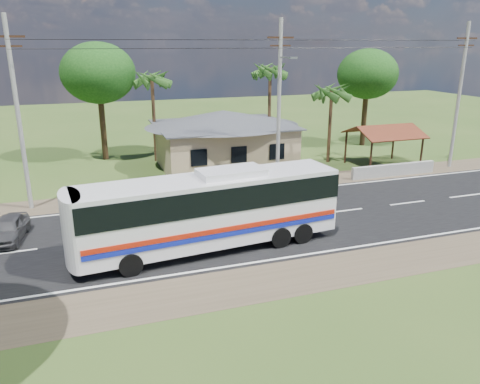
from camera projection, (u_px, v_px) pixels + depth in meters
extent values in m
plane|color=#304D1B|center=(273.00, 220.00, 26.19)|extent=(120.00, 120.00, 0.00)
cube|color=black|center=(273.00, 220.00, 26.18)|extent=(120.00, 10.00, 0.02)
cube|color=brown|center=(237.00, 188.00, 32.05)|extent=(120.00, 3.00, 0.01)
cube|color=brown|center=(330.00, 271.00, 20.32)|extent=(120.00, 3.00, 0.01)
cube|color=silver|center=(245.00, 195.00, 30.42)|extent=(120.00, 0.15, 0.01)
cube|color=silver|center=(311.00, 254.00, 21.94)|extent=(120.00, 0.15, 0.01)
cube|color=silver|center=(273.00, 220.00, 26.18)|extent=(120.00, 0.15, 0.01)
cube|color=tan|center=(223.00, 145.00, 37.74)|extent=(10.00, 8.00, 3.20)
cube|color=#4C4F54|center=(223.00, 125.00, 37.24)|extent=(10.60, 8.60, 0.10)
pyramid|color=#4C4F54|center=(223.00, 110.00, 36.89)|extent=(12.40, 10.00, 1.20)
cube|color=black|center=(199.00, 158.00, 33.16)|extent=(1.20, 0.08, 1.20)
cube|color=black|center=(239.00, 155.00, 34.08)|extent=(1.20, 0.08, 1.20)
cube|color=black|center=(277.00, 152.00, 35.00)|extent=(1.20, 0.08, 1.20)
cylinder|color=#371F14|center=(371.00, 157.00, 35.10)|extent=(0.16, 0.16, 2.60)
cylinder|color=#371F14|center=(346.00, 147.00, 38.35)|extent=(0.16, 0.16, 2.60)
cylinder|color=#371F14|center=(422.00, 153.00, 36.51)|extent=(0.16, 0.16, 2.60)
cylinder|color=#371F14|center=(393.00, 144.00, 39.76)|extent=(0.16, 0.16, 2.60)
cube|color=maroon|center=(393.00, 132.00, 35.95)|extent=(5.20, 2.28, 0.90)
cube|color=maroon|center=(376.00, 128.00, 37.94)|extent=(5.20, 2.28, 0.90)
cube|color=#371F14|center=(385.00, 126.00, 36.84)|extent=(5.20, 0.12, 0.12)
cube|color=#9E9E99|center=(393.00, 170.00, 34.76)|extent=(7.00, 0.30, 0.90)
cylinder|color=#9E9E99|center=(18.00, 116.00, 26.42)|extent=(0.26, 0.26, 11.00)
cube|color=#371F14|center=(7.00, 36.00, 25.11)|extent=(1.80, 0.12, 0.12)
cube|color=#371F14|center=(8.00, 46.00, 25.26)|extent=(1.40, 0.10, 0.10)
cylinder|color=#9E9E99|center=(279.00, 105.00, 31.30)|extent=(0.26, 0.26, 11.00)
cube|color=#371F14|center=(281.00, 37.00, 29.99)|extent=(1.80, 0.12, 0.12)
cube|color=#371F14|center=(280.00, 46.00, 30.14)|extent=(1.40, 0.10, 0.10)
cylinder|color=#9E9E99|center=(459.00, 97.00, 35.87)|extent=(0.26, 0.26, 11.00)
cube|color=#371F14|center=(467.00, 38.00, 34.57)|extent=(1.80, 0.12, 0.12)
cube|color=#371F14|center=(466.00, 45.00, 34.72)|extent=(1.40, 0.10, 0.10)
cylinder|color=gray|center=(286.00, 57.00, 29.45)|extent=(0.08, 2.00, 0.08)
cube|color=gray|center=(293.00, 58.00, 28.55)|extent=(0.50, 0.18, 0.12)
cylinder|color=black|center=(156.00, 41.00, 27.61)|extent=(16.00, 0.02, 0.02)
cylinder|color=black|center=(380.00, 41.00, 32.34)|extent=(15.00, 0.02, 0.02)
cylinder|color=#47301E|center=(330.00, 126.00, 38.10)|extent=(0.28, 0.28, 6.00)
cylinder|color=#47301E|center=(269.00, 112.00, 40.87)|extent=(0.28, 0.28, 7.50)
cylinder|color=#47301E|center=(154.00, 119.00, 38.34)|extent=(0.28, 0.28, 7.00)
cylinder|color=#47301E|center=(103.00, 124.00, 39.09)|extent=(0.50, 0.50, 5.95)
ellipsoid|color=#133C10|center=(98.00, 73.00, 37.82)|extent=(6.00, 6.00, 4.92)
cylinder|color=#47301E|center=(364.00, 116.00, 44.66)|extent=(0.50, 0.50, 5.60)
ellipsoid|color=#133C10|center=(368.00, 74.00, 43.47)|extent=(5.60, 5.60, 4.59)
cube|color=silver|center=(211.00, 209.00, 21.95)|extent=(12.54, 3.71, 3.09)
cube|color=black|center=(211.00, 194.00, 21.71)|extent=(12.60, 3.78, 1.13)
cube|color=black|center=(72.00, 220.00, 19.43)|extent=(0.34, 2.37, 1.85)
cube|color=#AA1D0A|center=(222.00, 230.00, 20.98)|extent=(12.10, 1.17, 0.23)
cube|color=#0D1B97|center=(222.00, 235.00, 21.06)|extent=(12.10, 1.17, 0.23)
cube|color=silver|center=(231.00, 172.00, 21.83)|extent=(3.23, 1.93, 0.31)
cylinder|color=black|center=(131.00, 265.00, 19.78)|extent=(1.06, 0.45, 1.03)
cylinder|color=black|center=(120.00, 244.00, 21.84)|extent=(1.06, 0.45, 1.03)
cylinder|color=black|center=(280.00, 237.00, 22.57)|extent=(1.06, 0.45, 1.03)
cylinder|color=black|center=(259.00, 221.00, 24.63)|extent=(1.06, 0.45, 1.03)
cylinder|color=black|center=(302.00, 233.00, 23.05)|extent=(1.06, 0.45, 1.03)
cylinder|color=black|center=(279.00, 217.00, 25.11)|extent=(1.06, 0.45, 1.03)
imported|color=black|center=(243.00, 176.00, 33.30)|extent=(1.71, 1.13, 0.85)
imported|color=#303033|center=(8.00, 229.00, 23.36)|extent=(1.97, 3.74, 1.21)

